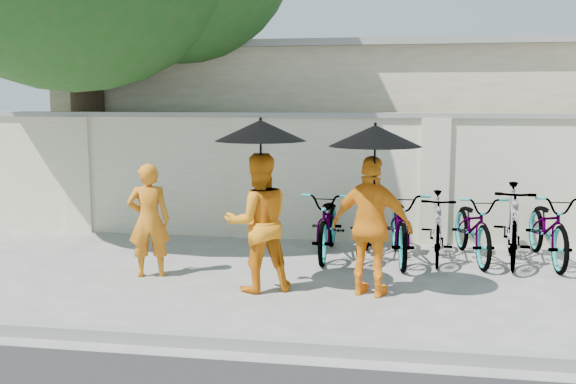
# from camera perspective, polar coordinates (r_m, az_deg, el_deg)

# --- Properties ---
(ground) EXTENTS (80.00, 80.00, 0.00)m
(ground) POSITION_cam_1_polar(r_m,az_deg,el_deg) (7.67, -1.19, -9.08)
(ground) COLOR #A5A198
(kerb) EXTENTS (40.00, 0.16, 0.12)m
(kerb) POSITION_cam_1_polar(r_m,az_deg,el_deg) (6.08, -4.17, -13.19)
(kerb) COLOR gray
(kerb) RESTS_ON ground
(compound_wall) EXTENTS (20.00, 0.30, 2.00)m
(compound_wall) POSITION_cam_1_polar(r_m,az_deg,el_deg) (10.49, 7.37, 1.10)
(compound_wall) COLOR beige
(compound_wall) RESTS_ON ground
(building_behind) EXTENTS (14.00, 6.00, 3.20)m
(building_behind) POSITION_cam_1_polar(r_m,az_deg,el_deg) (14.24, 11.98, 5.25)
(building_behind) COLOR beige
(building_behind) RESTS_ON ground
(monk_left) EXTENTS (0.62, 0.51, 1.48)m
(monk_left) POSITION_cam_1_polar(r_m,az_deg,el_deg) (8.47, -12.26, -2.47)
(monk_left) COLOR orange
(monk_left) RESTS_ON ground
(monk_center) EXTENTS (0.99, 0.91, 1.66)m
(monk_center) POSITION_cam_1_polar(r_m,az_deg,el_deg) (7.65, -2.65, -2.72)
(monk_center) COLOR orange
(monk_center) RESTS_ON ground
(parasol_center) EXTENTS (1.06, 1.06, 1.11)m
(parasol_center) POSITION_cam_1_polar(r_m,az_deg,el_deg) (7.43, -2.46, 5.49)
(parasol_center) COLOR black
(parasol_center) RESTS_ON ground
(monk_right) EXTENTS (1.04, 0.66, 1.64)m
(monk_right) POSITION_cam_1_polar(r_m,az_deg,el_deg) (7.51, 7.46, -3.06)
(monk_right) COLOR orange
(monk_right) RESTS_ON ground
(parasol_right) EXTENTS (1.05, 1.05, 1.07)m
(parasol_right) POSITION_cam_1_polar(r_m,az_deg,el_deg) (7.30, 7.75, 4.98)
(parasol_right) COLOR black
(parasol_right) RESTS_ON ground
(bike_0) EXTENTS (0.67, 1.90, 1.00)m
(bike_0) POSITION_cam_1_polar(r_m,az_deg,el_deg) (9.41, 3.64, -2.74)
(bike_0) COLOR slate
(bike_0) RESTS_ON ground
(bike_1) EXTENTS (0.56, 1.66, 0.98)m
(bike_1) POSITION_cam_1_polar(r_m,az_deg,el_deg) (9.28, 6.76, -2.98)
(bike_1) COLOR slate
(bike_1) RESTS_ON ground
(bike_2) EXTENTS (0.83, 2.02, 1.03)m
(bike_2) POSITION_cam_1_polar(r_m,az_deg,el_deg) (9.28, 9.95, -2.89)
(bike_2) COLOR slate
(bike_2) RESTS_ON ground
(bike_3) EXTENTS (0.54, 1.66, 0.98)m
(bike_3) POSITION_cam_1_polar(r_m,az_deg,el_deg) (9.35, 13.12, -3.06)
(bike_3) COLOR slate
(bike_3) RESTS_ON ground
(bike_4) EXTENTS (0.89, 1.92, 0.97)m
(bike_4) POSITION_cam_1_polar(r_m,az_deg,el_deg) (9.55, 16.15, -2.97)
(bike_4) COLOR slate
(bike_4) RESTS_ON ground
(bike_5) EXTENTS (0.78, 1.91, 1.12)m
(bike_5) POSITION_cam_1_polar(r_m,az_deg,el_deg) (9.51, 19.34, -2.70)
(bike_5) COLOR slate
(bike_5) RESTS_ON ground
(bike_6) EXTENTS (0.73, 1.95, 1.01)m
(bike_6) POSITION_cam_1_polar(r_m,az_deg,el_deg) (9.74, 22.19, -2.92)
(bike_6) COLOR slate
(bike_6) RESTS_ON ground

